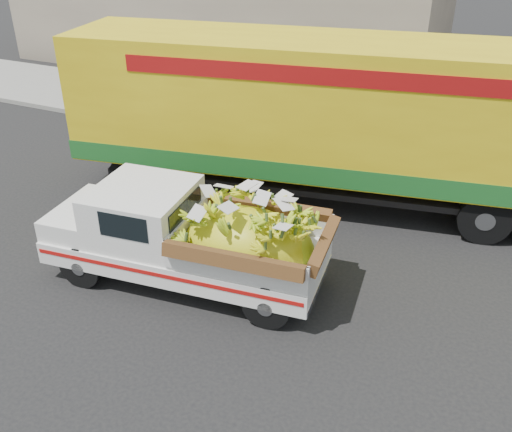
% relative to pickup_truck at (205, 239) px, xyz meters
% --- Properties ---
extents(ground, '(100.00, 100.00, 0.00)m').
position_rel_pickup_truck_xyz_m(ground, '(0.59, 0.52, -0.97)').
color(ground, black).
rests_on(ground, ground).
extents(curb, '(60.00, 0.25, 0.15)m').
position_rel_pickup_truck_xyz_m(curb, '(0.59, 6.60, -0.90)').
color(curb, gray).
rests_on(curb, ground).
extents(sidewalk, '(60.00, 4.00, 0.14)m').
position_rel_pickup_truck_xyz_m(sidewalk, '(0.59, 8.70, -0.90)').
color(sidewalk, gray).
rests_on(sidewalk, ground).
extents(building_left, '(18.00, 6.00, 5.00)m').
position_rel_pickup_truck_xyz_m(building_left, '(-7.41, 14.60, 1.53)').
color(building_left, gray).
rests_on(building_left, ground).
extents(pickup_truck, '(5.33, 2.44, 1.81)m').
position_rel_pickup_truck_xyz_m(pickup_truck, '(0.00, 0.00, 0.00)').
color(pickup_truck, black).
rests_on(pickup_truck, ground).
extents(semi_trailer, '(12.08, 4.60, 3.80)m').
position_rel_pickup_truck_xyz_m(semi_trailer, '(0.91, 4.16, 1.15)').
color(semi_trailer, black).
rests_on(semi_trailer, ground).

